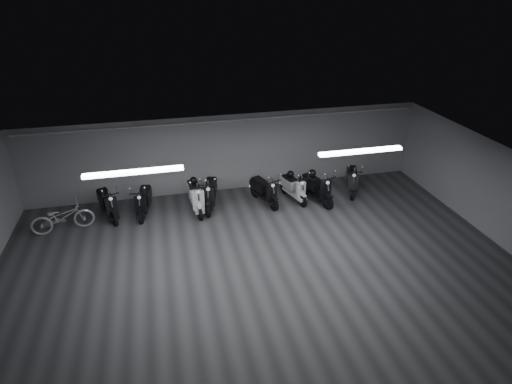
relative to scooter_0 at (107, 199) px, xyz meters
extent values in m
cube|color=#373739|center=(4.14, -3.83, -0.67)|extent=(14.00, 10.00, 0.01)
cube|color=gray|center=(4.14, -3.83, 2.14)|extent=(14.00, 10.00, 0.01)
cube|color=#949496|center=(4.14, 1.17, 0.74)|extent=(14.00, 0.01, 2.80)
cube|color=#949496|center=(11.14, -3.83, 0.74)|extent=(0.01, 10.00, 2.80)
cube|color=white|center=(1.14, -2.83, 2.08)|extent=(2.40, 0.18, 0.08)
cube|color=white|center=(7.14, -2.83, 2.08)|extent=(2.40, 0.18, 0.08)
cylinder|color=white|center=(4.14, 1.09, 1.96)|extent=(13.60, 0.05, 0.05)
imported|color=silver|center=(-1.29, -0.52, -0.08)|extent=(1.88, 0.94, 1.17)
sphere|color=black|center=(2.76, 0.06, 0.33)|extent=(0.25, 0.25, 0.25)
sphere|color=black|center=(6.78, -0.28, 0.33)|extent=(0.27, 0.27, 0.27)
sphere|color=black|center=(6.10, 0.01, 0.24)|extent=(0.25, 0.25, 0.25)
camera|label=1|loc=(1.87, -12.74, 6.35)|focal=29.93mm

